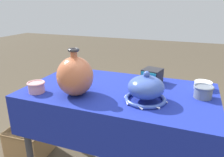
% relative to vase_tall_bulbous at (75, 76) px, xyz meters
% --- Properties ---
extents(display_table, '(1.21, 0.69, 0.78)m').
position_rel_vase_tall_bulbous_xyz_m(display_table, '(0.22, 0.16, -0.21)').
color(display_table, '#38383D').
rests_on(display_table, ground_plane).
extents(vase_tall_bulbous, '(0.22, 0.22, 0.29)m').
position_rel_vase_tall_bulbous_xyz_m(vase_tall_bulbous, '(0.00, 0.00, 0.00)').
color(vase_tall_bulbous, '#BC6642').
rests_on(vase_tall_bulbous, display_table).
extents(vase_dome_bell, '(0.25, 0.25, 0.18)m').
position_rel_vase_tall_bulbous_xyz_m(vase_dome_bell, '(0.42, 0.06, -0.05)').
color(vase_dome_bell, '#3851A8').
rests_on(vase_dome_bell, display_table).
extents(mosaic_tile_box, '(0.14, 0.15, 0.10)m').
position_rel_vase_tall_bulbous_xyz_m(mosaic_tile_box, '(0.39, 0.39, -0.07)').
color(mosaic_tile_box, '#232328').
rests_on(mosaic_tile_box, display_table).
extents(cup_wide_slate, '(0.12, 0.12, 0.07)m').
position_rel_vase_tall_bulbous_xyz_m(cup_wide_slate, '(0.72, 0.23, -0.08)').
color(cup_wide_slate, slate).
rests_on(cup_wide_slate, display_table).
extents(pot_squat_porcelain, '(0.11, 0.11, 0.05)m').
position_rel_vase_tall_bulbous_xyz_m(pot_squat_porcelain, '(0.73, 0.38, -0.09)').
color(pot_squat_porcelain, white).
rests_on(pot_squat_porcelain, display_table).
extents(cup_wide_rose, '(0.11, 0.11, 0.07)m').
position_rel_vase_tall_bulbous_xyz_m(cup_wide_rose, '(-0.25, -0.06, -0.08)').
color(cup_wide_rose, '#D19399').
rests_on(cup_wide_rose, display_table).
extents(wooden_crate, '(0.36, 0.35, 0.27)m').
position_rel_vase_tall_bulbous_xyz_m(wooden_crate, '(-0.65, 0.23, -0.76)').
color(wooden_crate, '#A37A4C').
rests_on(wooden_crate, ground_plane).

